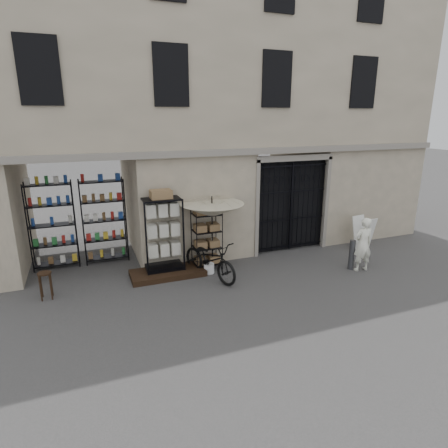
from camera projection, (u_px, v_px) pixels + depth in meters
name	position (u px, v px, depth m)	size (l,w,h in m)	color
ground	(272.00, 285.00, 9.73)	(80.00, 80.00, 0.00)	black
main_building	(218.00, 107.00, 12.06)	(14.00, 4.00, 9.00)	tan
shop_recess	(80.00, 219.00, 10.27)	(3.00, 1.70, 3.00)	black
shop_shelving	(79.00, 223.00, 10.77)	(2.70, 0.50, 2.50)	black
iron_gate	(288.00, 204.00, 11.95)	(2.50, 0.21, 3.00)	black
step_platform	(168.00, 273.00, 10.27)	(2.00, 0.90, 0.15)	black
display_cabinet	(163.00, 238.00, 10.13)	(1.15, 0.93, 2.16)	black
wire_rack	(207.00, 240.00, 10.57)	(0.82, 0.64, 1.71)	black
market_umbrella	(212.00, 207.00, 10.27)	(1.69, 1.72, 2.54)	black
white_bucket	(209.00, 268.00, 10.43)	(0.29, 0.29, 0.28)	silver
bicycle	(210.00, 277.00, 10.17)	(0.70, 1.06, 2.01)	black
wooden_stool	(46.00, 285.00, 8.91)	(0.36, 0.36, 0.67)	black
steel_bollard	(352.00, 255.00, 10.61)	(0.16, 0.16, 0.87)	#494A4E
shopkeeper	(360.00, 270.00, 10.66)	(0.56, 1.55, 0.37)	white
easel_sign	(363.00, 233.00, 12.15)	(0.58, 0.65, 1.07)	silver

